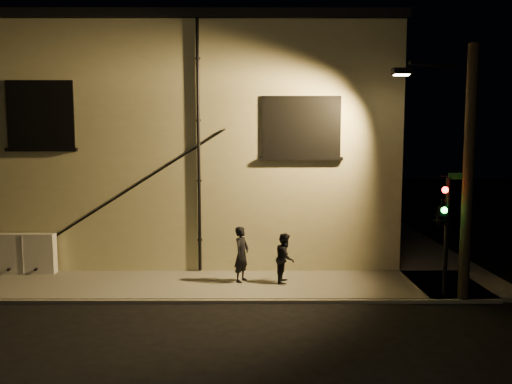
{
  "coord_description": "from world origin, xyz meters",
  "views": [
    {
      "loc": [
        0.05,
        -13.63,
        4.55
      ],
      "look_at": [
        0.09,
        1.8,
        2.94
      ],
      "focal_mm": 35.0,
      "sensor_mm": 36.0,
      "label": 1
    }
  ],
  "objects_px": {
    "traffic_signal": "(442,214)",
    "pedestrian_a": "(242,254)",
    "streetlamp_pole": "(464,168)",
    "pedestrian_b": "(285,258)",
    "utility_cabinet": "(25,253)"
  },
  "relations": [
    {
      "from": "traffic_signal",
      "to": "pedestrian_a",
      "type": "bearing_deg",
      "value": 165.06
    },
    {
      "from": "pedestrian_a",
      "to": "traffic_signal",
      "type": "bearing_deg",
      "value": -78.11
    },
    {
      "from": "pedestrian_a",
      "to": "streetlamp_pole",
      "type": "xyz_separation_m",
      "value": [
        6.2,
        -1.58,
        2.8
      ]
    },
    {
      "from": "pedestrian_a",
      "to": "streetlamp_pole",
      "type": "bearing_deg",
      "value": -77.48
    },
    {
      "from": "pedestrian_a",
      "to": "traffic_signal",
      "type": "height_order",
      "value": "traffic_signal"
    },
    {
      "from": "pedestrian_b",
      "to": "streetlamp_pole",
      "type": "xyz_separation_m",
      "value": [
        4.84,
        -1.49,
        2.9
      ]
    },
    {
      "from": "pedestrian_a",
      "to": "traffic_signal",
      "type": "distance_m",
      "value": 6.04
    },
    {
      "from": "utility_cabinet",
      "to": "pedestrian_a",
      "type": "height_order",
      "value": "pedestrian_a"
    },
    {
      "from": "pedestrian_b",
      "to": "traffic_signal",
      "type": "height_order",
      "value": "traffic_signal"
    },
    {
      "from": "pedestrian_a",
      "to": "streetlamp_pole",
      "type": "height_order",
      "value": "streetlamp_pole"
    },
    {
      "from": "traffic_signal",
      "to": "utility_cabinet",
      "type": "bearing_deg",
      "value": 168.99
    },
    {
      "from": "utility_cabinet",
      "to": "pedestrian_a",
      "type": "bearing_deg",
      "value": -7.88
    },
    {
      "from": "utility_cabinet",
      "to": "streetlamp_pole",
      "type": "bearing_deg",
      "value": -10.88
    },
    {
      "from": "pedestrian_b",
      "to": "traffic_signal",
      "type": "relative_size",
      "value": 0.44
    },
    {
      "from": "utility_cabinet",
      "to": "traffic_signal",
      "type": "bearing_deg",
      "value": -11.01
    }
  ]
}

